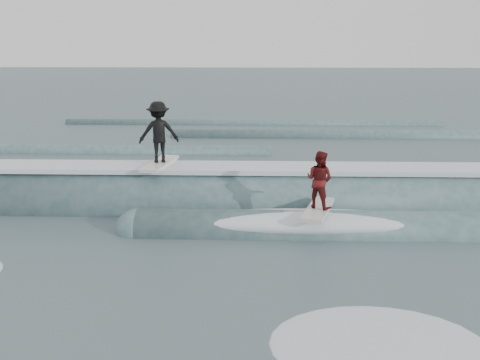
{
  "coord_description": "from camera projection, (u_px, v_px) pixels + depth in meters",
  "views": [
    {
      "loc": [
        0.43,
        -9.06,
        5.04
      ],
      "look_at": [
        0.0,
        5.48,
        1.1
      ],
      "focal_mm": 40.0,
      "sensor_mm": 36.0,
      "label": 1
    }
  ],
  "objects": [
    {
      "name": "ground",
      "position": [
        231.0,
        312.0,
        10.07
      ],
      "size": [
        160.0,
        160.0,
        0.0
      ],
      "primitive_type": "plane",
      "color": "#394F53",
      "rests_on": "ground"
    },
    {
      "name": "breaking_wave",
      "position": [
        250.0,
        208.0,
        15.97
      ],
      "size": [
        21.18,
        3.98,
        2.41
      ],
      "color": "#35565A",
      "rests_on": "ground"
    },
    {
      "name": "surfer_black",
      "position": [
        159.0,
        134.0,
        15.81
      ],
      "size": [
        1.3,
        2.07,
        1.91
      ],
      "color": "silver",
      "rests_on": "ground"
    },
    {
      "name": "surfer_red",
      "position": [
        319.0,
        184.0,
        13.79
      ],
      "size": [
        1.1,
        2.07,
        1.6
      ],
      "color": "silver",
      "rests_on": "ground"
    },
    {
      "name": "whitewater",
      "position": [
        330.0,
        337.0,
        9.23
      ],
      "size": [
        17.28,
        7.12,
        0.1
      ],
      "color": "white",
      "rests_on": "ground"
    },
    {
      "name": "far_swells",
      "position": [
        244.0,
        138.0,
        27.1
      ],
      "size": [
        39.0,
        8.65,
        0.8
      ],
      "color": "#35565A",
      "rests_on": "ground"
    }
  ]
}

